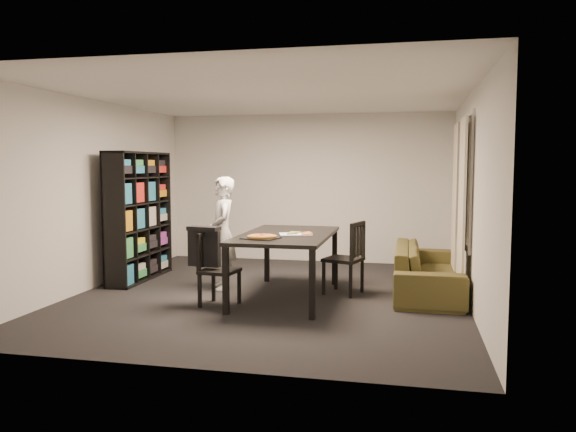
% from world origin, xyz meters
% --- Properties ---
extents(room, '(5.01, 5.51, 2.61)m').
position_xyz_m(room, '(0.00, 0.00, 1.30)').
color(room, black).
rests_on(room, ground).
extents(window_pane, '(0.02, 1.40, 1.60)m').
position_xyz_m(window_pane, '(2.48, 0.60, 1.50)').
color(window_pane, black).
rests_on(window_pane, room).
extents(window_frame, '(0.03, 1.52, 1.72)m').
position_xyz_m(window_frame, '(2.48, 0.60, 1.50)').
color(window_frame, white).
rests_on(window_frame, room).
extents(curtain_left, '(0.03, 0.70, 2.25)m').
position_xyz_m(curtain_left, '(2.40, 0.08, 1.15)').
color(curtain_left, beige).
rests_on(curtain_left, room).
extents(curtain_right, '(0.03, 0.70, 2.25)m').
position_xyz_m(curtain_right, '(2.40, 1.12, 1.15)').
color(curtain_right, beige).
rests_on(curtain_right, room).
extents(bookshelf, '(0.35, 1.50, 1.90)m').
position_xyz_m(bookshelf, '(-2.16, 0.60, 0.95)').
color(bookshelf, black).
rests_on(bookshelf, room).
extents(dining_table, '(1.11, 2.00, 0.83)m').
position_xyz_m(dining_table, '(0.24, -0.10, 0.76)').
color(dining_table, black).
rests_on(dining_table, room).
extents(chair_left, '(0.47, 0.47, 0.89)m').
position_xyz_m(chair_left, '(-0.55, -0.65, 0.51)').
color(chair_left, black).
rests_on(chair_left, room).
extents(chair_right, '(0.56, 0.56, 0.97)m').
position_xyz_m(chair_right, '(1.02, 0.27, 0.55)').
color(chair_right, black).
rests_on(chair_right, room).
extents(draped_jacket, '(0.42, 0.23, 0.49)m').
position_xyz_m(draped_jacket, '(-0.67, -0.64, 0.74)').
color(draped_jacket, black).
rests_on(draped_jacket, chair_left).
extents(person, '(0.57, 0.67, 1.55)m').
position_xyz_m(person, '(-0.74, 0.25, 0.77)').
color(person, silver).
rests_on(person, room).
extents(baking_tray, '(0.47, 0.41, 0.01)m').
position_xyz_m(baking_tray, '(0.05, -0.64, 0.84)').
color(baking_tray, black).
rests_on(baking_tray, dining_table).
extents(pepperoni_pizza, '(0.35, 0.35, 0.03)m').
position_xyz_m(pepperoni_pizza, '(0.07, -0.64, 0.86)').
color(pepperoni_pizza, olive).
rests_on(pepperoni_pizza, dining_table).
extents(kitchen_towel, '(0.47, 0.40, 0.01)m').
position_xyz_m(kitchen_towel, '(0.38, -0.16, 0.84)').
color(kitchen_towel, white).
rests_on(kitchen_towel, dining_table).
extents(pizza_slices, '(0.39, 0.33, 0.01)m').
position_xyz_m(pizza_slices, '(0.42, -0.12, 0.85)').
color(pizza_slices, '#BD893B').
rests_on(pizza_slices, dining_table).
extents(sofa, '(0.85, 2.17, 0.63)m').
position_xyz_m(sofa, '(2.03, 0.56, 0.32)').
color(sofa, '#3D3C18').
rests_on(sofa, room).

